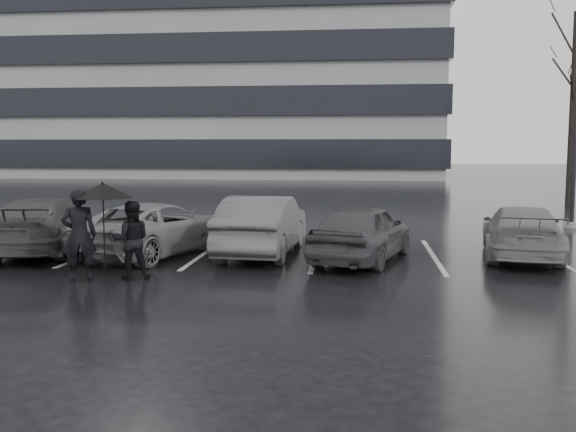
% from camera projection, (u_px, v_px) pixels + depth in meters
% --- Properties ---
extents(ground, '(160.00, 160.00, 0.00)m').
position_uv_depth(ground, '(282.00, 273.00, 13.40)').
color(ground, black).
rests_on(ground, ground).
extents(office_building, '(61.00, 26.00, 29.00)m').
position_uv_depth(office_building, '(115.00, 23.00, 61.65)').
color(office_building, gray).
rests_on(office_building, ground).
extents(car_main, '(2.69, 4.27, 1.36)m').
position_uv_depth(car_main, '(362.00, 232.00, 14.77)').
color(car_main, black).
rests_on(car_main, ground).
extents(car_west_a, '(1.78, 4.47, 1.45)m').
position_uv_depth(car_west_a, '(263.00, 225.00, 15.70)').
color(car_west_a, '#303033').
rests_on(car_west_a, ground).
extents(car_west_b, '(3.41, 5.03, 1.28)m').
position_uv_depth(car_west_b, '(156.00, 228.00, 15.74)').
color(car_west_b, '#535456').
rests_on(car_west_b, ground).
extents(car_west_c, '(2.75, 5.02, 1.38)m').
position_uv_depth(car_west_c, '(45.00, 225.00, 16.01)').
color(car_west_c, black).
rests_on(car_west_c, ground).
extents(car_east, '(2.42, 4.50, 1.24)m').
position_uv_depth(car_east, '(522.00, 232.00, 15.23)').
color(car_east, '#535456').
rests_on(car_east, ground).
extents(pedestrian_left, '(0.78, 0.64, 1.83)m').
position_uv_depth(pedestrian_left, '(79.00, 235.00, 12.61)').
color(pedestrian_left, black).
rests_on(pedestrian_left, ground).
extents(pedestrian_right, '(0.91, 0.81, 1.57)m').
position_uv_depth(pedestrian_right, '(131.00, 240.00, 12.81)').
color(pedestrian_right, black).
rests_on(pedestrian_right, ground).
extents(umbrella, '(1.15, 1.15, 1.96)m').
position_uv_depth(umbrella, '(103.00, 191.00, 12.63)').
color(umbrella, black).
rests_on(umbrella, ground).
extents(stall_stripes, '(19.72, 5.00, 0.00)m').
position_uv_depth(stall_stripes, '(262.00, 253.00, 15.96)').
color(stall_stripes, '#B0B0B2').
rests_on(stall_stripes, ground).
extents(tree_north, '(0.26, 0.26, 8.50)m').
position_uv_depth(tree_north, '(572.00, 109.00, 28.52)').
color(tree_north, black).
rests_on(tree_north, ground).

